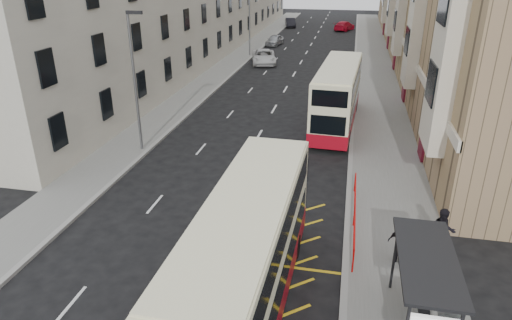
% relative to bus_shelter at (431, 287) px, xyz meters
% --- Properties ---
extents(ground, '(200.00, 200.00, 0.00)m').
position_rel_bus_shelter_xyz_m(ground, '(-8.34, 0.39, -2.14)').
color(ground, black).
rests_on(ground, ground).
extents(pavement_right, '(4.00, 120.00, 0.15)m').
position_rel_bus_shelter_xyz_m(pavement_right, '(-0.34, 30.39, -2.06)').
color(pavement_right, slate).
rests_on(pavement_right, ground).
extents(pavement_left, '(3.00, 120.00, 0.15)m').
position_rel_bus_shelter_xyz_m(pavement_left, '(-15.84, 30.39, -2.06)').
color(pavement_left, slate).
rests_on(pavement_left, ground).
extents(kerb_right, '(0.25, 120.00, 0.15)m').
position_rel_bus_shelter_xyz_m(kerb_right, '(-2.34, 30.39, -2.06)').
color(kerb_right, gray).
rests_on(kerb_right, ground).
extents(kerb_left, '(0.25, 120.00, 0.15)m').
position_rel_bus_shelter_xyz_m(kerb_left, '(-14.34, 30.39, -2.06)').
color(kerb_left, gray).
rests_on(kerb_left, ground).
extents(road_markings, '(10.00, 110.00, 0.01)m').
position_rel_bus_shelter_xyz_m(road_markings, '(-8.34, 45.39, -2.13)').
color(road_markings, silver).
rests_on(road_markings, ground).
extents(bus_shelter, '(1.65, 4.25, 2.70)m').
position_rel_bus_shelter_xyz_m(bus_shelter, '(0.00, 0.00, 0.00)').
color(bus_shelter, black).
rests_on(bus_shelter, pavement_right).
extents(guard_railing, '(0.06, 6.56, 1.01)m').
position_rel_bus_shelter_xyz_m(guard_railing, '(-2.09, 6.14, -1.28)').
color(guard_railing, '#C60403').
rests_on(guard_railing, pavement_right).
extents(street_lamp_near, '(0.93, 0.18, 8.00)m').
position_rel_bus_shelter_xyz_m(street_lamp_near, '(-14.69, 12.39, 2.50)').
color(street_lamp_near, slate).
rests_on(street_lamp_near, pavement_left).
extents(street_lamp_far, '(0.93, 0.18, 8.00)m').
position_rel_bus_shelter_xyz_m(street_lamp_far, '(-14.69, 42.39, 2.50)').
color(street_lamp_far, slate).
rests_on(street_lamp_far, pavement_left).
extents(double_decker_front, '(2.61, 10.61, 4.21)m').
position_rel_bus_shelter_xyz_m(double_decker_front, '(-5.42, 0.25, 0.01)').
color(double_decker_front, beige).
rests_on(double_decker_front, ground).
extents(double_decker_rear, '(3.04, 10.75, 4.24)m').
position_rel_bus_shelter_xyz_m(double_decker_rear, '(-3.49, 19.42, 0.02)').
color(double_decker_rear, beige).
rests_on(double_decker_rear, ground).
extents(pedestrian_mid, '(0.96, 0.76, 1.92)m').
position_rel_bus_shelter_xyz_m(pedestrian_mid, '(1.19, 4.78, -1.03)').
color(pedestrian_mid, black).
rests_on(pedestrian_mid, pavement_right).
extents(pedestrian_far, '(1.06, 0.52, 1.75)m').
position_rel_bus_shelter_xyz_m(pedestrian_far, '(-0.35, 3.91, -1.11)').
color(pedestrian_far, black).
rests_on(pedestrian_far, pavement_right).
extents(white_van, '(3.68, 5.85, 1.51)m').
position_rel_bus_shelter_xyz_m(white_van, '(-12.30, 38.72, -1.38)').
color(white_van, silver).
rests_on(white_van, ground).
extents(car_silver, '(2.25, 4.28, 1.39)m').
position_rel_bus_shelter_xyz_m(car_silver, '(-13.14, 50.61, -1.44)').
color(car_silver, '#9FA2A6').
rests_on(car_silver, ground).
extents(car_dark, '(2.47, 4.73, 1.48)m').
position_rel_bus_shelter_xyz_m(car_dark, '(-13.54, 69.01, -1.40)').
color(car_dark, black).
rests_on(car_dark, ground).
extents(car_red, '(3.65, 5.48, 1.48)m').
position_rel_bus_shelter_xyz_m(car_red, '(-4.38, 66.68, -1.40)').
color(car_red, '#AD0A1F').
rests_on(car_red, ground).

